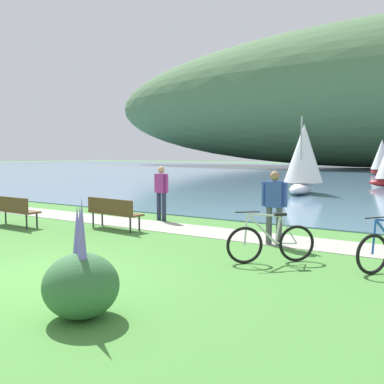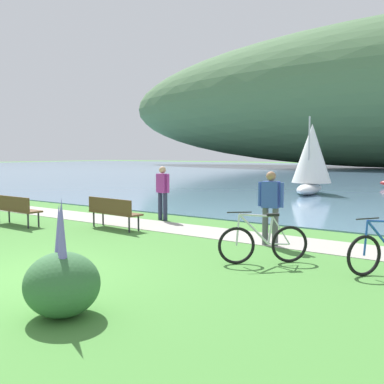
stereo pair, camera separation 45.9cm
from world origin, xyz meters
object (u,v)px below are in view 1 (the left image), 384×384
at_px(park_bench_near_camera, 113,211).
at_px(park_bench_further_along, 13,209).
at_px(sailboat_toward_hillside, 382,157).
at_px(bicycle_leaning_near_bench, 271,242).
at_px(person_at_shoreline, 161,190).
at_px(person_on_the_grass, 274,203).
at_px(sailboat_nearest_to_shore, 303,158).

distance_m(park_bench_near_camera, park_bench_further_along, 3.05).
bearing_deg(park_bench_further_along, sailboat_toward_hillside, 85.37).
height_order(park_bench_near_camera, bicycle_leaning_near_bench, bicycle_leaning_near_bench).
height_order(park_bench_further_along, person_at_shoreline, person_at_shoreline).
xyz_separation_m(person_on_the_grass, sailboat_nearest_to_shore, (-3.85, 12.82, 0.91)).
height_order(park_bench_further_along, sailboat_nearest_to_shore, sailboat_nearest_to_shore).
distance_m(person_at_shoreline, person_on_the_grass, 4.77).
relative_size(person_at_shoreline, sailboat_toward_hillside, 0.46).
bearing_deg(bicycle_leaning_near_bench, park_bench_near_camera, 168.03).
xyz_separation_m(park_bench_near_camera, park_bench_further_along, (-2.80, -1.22, 0.00)).
bearing_deg(sailboat_toward_hillside, person_at_shoreline, -90.31).
height_order(park_bench_near_camera, person_on_the_grass, person_on_the_grass).
xyz_separation_m(park_bench_near_camera, person_at_shoreline, (0.08, 2.09, 0.46)).
xyz_separation_m(person_at_shoreline, sailboat_toward_hillside, (0.19, 34.46, 0.83)).
height_order(person_at_shoreline, sailboat_nearest_to_shore, sailboat_nearest_to_shore).
distance_m(park_bench_near_camera, person_on_the_grass, 4.62).
relative_size(park_bench_further_along, person_on_the_grass, 1.06).
distance_m(bicycle_leaning_near_bench, person_on_the_grass, 1.79).
relative_size(park_bench_near_camera, person_on_the_grass, 1.07).
distance_m(park_bench_further_along, bicycle_leaning_near_bench, 7.97).
relative_size(person_at_shoreline, person_on_the_grass, 1.00).
relative_size(park_bench_further_along, sailboat_toward_hillside, 0.48).
xyz_separation_m(bicycle_leaning_near_bench, sailboat_toward_hillside, (-4.91, 37.65, 1.41)).
bearing_deg(park_bench_further_along, person_on_the_grass, 13.07).
height_order(bicycle_leaning_near_bench, person_on_the_grass, person_on_the_grass).
relative_size(bicycle_leaning_near_bench, person_on_the_grass, 0.78).
bearing_deg(person_at_shoreline, bicycle_leaning_near_bench, -32.03).
bearing_deg(person_on_the_grass, sailboat_toward_hillside, 96.81).
xyz_separation_m(park_bench_near_camera, person_on_the_grass, (4.57, 0.49, 0.46)).
relative_size(park_bench_further_along, sailboat_nearest_to_shore, 0.46).
bearing_deg(person_on_the_grass, sailboat_nearest_to_shore, 106.72).
relative_size(park_bench_further_along, bicycle_leaning_near_bench, 1.35).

